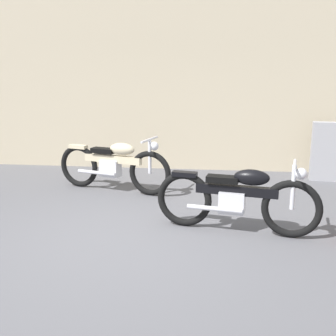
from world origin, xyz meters
TOP-DOWN VIEW (x-y plane):
  - ground_plane at (0.00, 0.00)m, footprint 40.00×40.00m
  - building_wall at (0.00, 4.00)m, footprint 18.00×0.30m
  - stone_marker at (3.13, 3.26)m, footprint 0.53×0.26m
  - motorcycle_black at (1.39, 0.47)m, footprint 2.08×0.65m
  - motorcycle_cream at (-0.61, 2.11)m, footprint 2.07×0.82m

SIDE VIEW (x-z plane):
  - ground_plane at x=0.00m, z-range 0.00..0.00m
  - motorcycle_black at x=1.39m, z-range -0.02..0.92m
  - motorcycle_cream at x=-0.61m, z-range -0.02..0.94m
  - stone_marker at x=3.13m, z-range 0.00..1.10m
  - building_wall at x=0.00m, z-range 0.00..3.55m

